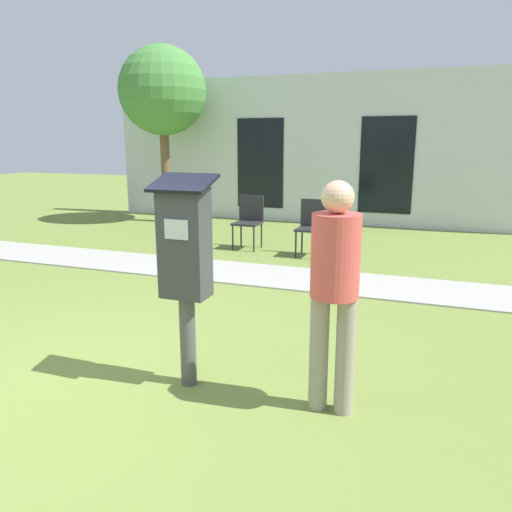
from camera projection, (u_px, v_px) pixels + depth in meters
name	position (u px, v px, depth m)	size (l,w,h in m)	color
ground_plane	(70.00, 391.00, 3.72)	(40.00, 40.00, 0.00)	olive
sidewalk	(244.00, 273.00, 6.96)	(12.00, 1.10, 0.02)	#A3A099
building_facade	(322.00, 151.00, 10.93)	(10.00, 0.26, 3.20)	silver
parking_meter	(185.00, 254.00, 3.60)	(0.44, 0.31, 1.59)	#4C4C4C
person_standing	(335.00, 281.00, 3.25)	(0.32, 0.32, 1.58)	gray
outdoor_chair_left	(249.00, 217.00, 8.54)	(0.44, 0.44, 0.90)	#262628
outdoor_chair_middle	(312.00, 223.00, 7.98)	(0.44, 0.44, 0.90)	#262628
tree	(163.00, 92.00, 10.79)	(1.90, 1.90, 3.82)	brown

